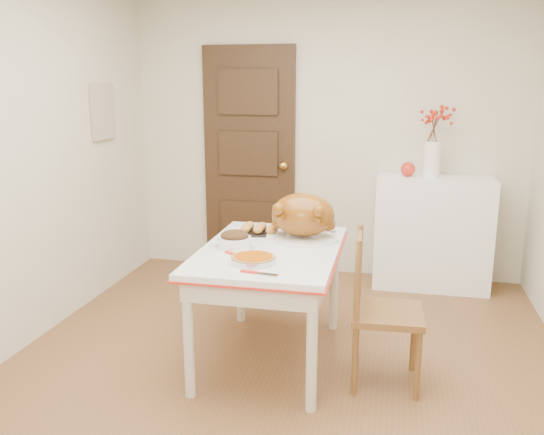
% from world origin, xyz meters
% --- Properties ---
extents(floor, '(3.50, 4.00, 0.00)m').
position_xyz_m(floor, '(0.00, 0.00, 0.00)').
color(floor, brown).
rests_on(floor, ground).
extents(wall_back, '(3.50, 0.00, 2.50)m').
position_xyz_m(wall_back, '(0.00, 2.00, 1.25)').
color(wall_back, beige).
rests_on(wall_back, ground).
extents(wall_front, '(3.50, 0.00, 2.50)m').
position_xyz_m(wall_front, '(0.00, -2.00, 1.25)').
color(wall_front, beige).
rests_on(wall_front, ground).
extents(wall_left, '(0.00, 4.00, 2.50)m').
position_xyz_m(wall_left, '(-1.75, 0.00, 1.25)').
color(wall_left, beige).
rests_on(wall_left, ground).
extents(door_back, '(0.85, 0.06, 2.06)m').
position_xyz_m(door_back, '(-0.70, 1.97, 1.03)').
color(door_back, '#342213').
rests_on(door_back, ground).
extents(photo_board, '(0.03, 0.35, 0.45)m').
position_xyz_m(photo_board, '(-1.73, 1.20, 1.50)').
color(photo_board, beige).
rests_on(photo_board, ground).
extents(sideboard, '(0.96, 0.43, 0.96)m').
position_xyz_m(sideboard, '(0.96, 1.78, 0.48)').
color(sideboard, white).
rests_on(sideboard, floor).
extents(kitchen_table, '(0.85, 1.24, 0.74)m').
position_xyz_m(kitchen_table, '(-0.11, 0.18, 0.37)').
color(kitchen_table, white).
rests_on(kitchen_table, floor).
extents(chair_oak, '(0.42, 0.42, 0.91)m').
position_xyz_m(chair_oak, '(0.62, 0.03, 0.45)').
color(chair_oak, brown).
rests_on(chair_oak, floor).
extents(berry_vase, '(0.32, 0.32, 0.62)m').
position_xyz_m(berry_vase, '(0.92, 1.78, 1.27)').
color(berry_vase, white).
rests_on(berry_vase, sideboard).
extents(apple, '(0.12, 0.12, 0.12)m').
position_xyz_m(apple, '(0.73, 1.78, 1.02)').
color(apple, red).
rests_on(apple, sideboard).
extents(turkey_platter, '(0.55, 0.48, 0.30)m').
position_xyz_m(turkey_platter, '(0.06, 0.40, 0.89)').
color(turkey_platter, '#8B480A').
rests_on(turkey_platter, kitchen_table).
extents(pumpkin_pie, '(0.31, 0.31, 0.05)m').
position_xyz_m(pumpkin_pie, '(-0.14, -0.13, 0.77)').
color(pumpkin_pie, '#B44B04').
rests_on(pumpkin_pie, kitchen_table).
extents(stuffing_dish, '(0.30, 0.26, 0.10)m').
position_xyz_m(stuffing_dish, '(-0.32, 0.15, 0.79)').
color(stuffing_dish, '#442C13').
rests_on(stuffing_dish, kitchen_table).
extents(rolls_tray, '(0.29, 0.25, 0.07)m').
position_xyz_m(rolls_tray, '(-0.25, 0.49, 0.77)').
color(rolls_tray, '#BB8329').
rests_on(rolls_tray, kitchen_table).
extents(pie_server, '(0.22, 0.09, 0.01)m').
position_xyz_m(pie_server, '(-0.06, -0.32, 0.75)').
color(pie_server, silver).
rests_on(pie_server, kitchen_table).
extents(carving_knife, '(0.27, 0.20, 0.01)m').
position_xyz_m(carving_knife, '(-0.23, -0.05, 0.75)').
color(carving_knife, silver).
rests_on(carving_knife, kitchen_table).
extents(drinking_glass, '(0.08, 0.08, 0.12)m').
position_xyz_m(drinking_glass, '(-0.06, 0.63, 0.80)').
color(drinking_glass, white).
rests_on(drinking_glass, kitchen_table).
extents(shaker_pair, '(0.10, 0.05, 0.09)m').
position_xyz_m(shaker_pair, '(0.20, 0.64, 0.79)').
color(shaker_pair, white).
rests_on(shaker_pair, kitchen_table).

